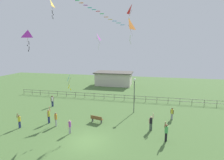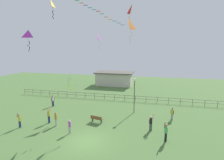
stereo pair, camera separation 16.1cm
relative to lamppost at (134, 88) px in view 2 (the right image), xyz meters
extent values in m
plane|color=#4C7038|center=(-3.53, -8.76, -3.43)|extent=(80.00, 80.00, 0.00)
cylinder|color=#38383D|center=(0.00, 0.00, -1.21)|extent=(0.10, 0.10, 4.43)
sphere|color=white|center=(0.00, 0.00, 1.15)|extent=(0.36, 0.36, 0.36)
cube|color=brown|center=(-3.95, -4.31, -2.98)|extent=(1.55, 0.72, 0.06)
cube|color=brown|center=(-3.99, -4.49, -2.76)|extent=(1.48, 0.39, 0.36)
cube|color=#333338|center=(-4.54, -4.18, -3.21)|extent=(0.08, 0.36, 0.45)
cube|color=#333338|center=(-3.37, -4.45, -3.21)|extent=(0.08, 0.36, 0.45)
cylinder|color=navy|center=(-9.42, -5.67, -3.01)|extent=(0.15, 0.15, 0.85)
cylinder|color=navy|center=(-9.43, -5.83, -3.01)|extent=(0.15, 0.15, 0.85)
cylinder|color=gold|center=(-9.43, -5.75, -2.28)|extent=(0.31, 0.31, 0.60)
sphere|color=tan|center=(-9.43, -5.75, -1.86)|extent=(0.23, 0.23, 0.23)
cylinder|color=tan|center=(-9.36, -5.55, -1.74)|extent=(0.19, 0.10, 0.58)
cylinder|color=tan|center=(-9.44, -5.96, -2.32)|extent=(0.09, 0.09, 0.57)
cylinder|color=black|center=(3.74, -7.14, -2.99)|extent=(0.15, 0.15, 0.88)
cylinder|color=black|center=(3.82, -7.00, -2.99)|extent=(0.15, 0.15, 0.88)
cylinder|color=#4CB259|center=(3.78, -7.07, -2.25)|extent=(0.32, 0.32, 0.62)
sphere|color=#8C6647|center=(3.78, -7.07, -1.82)|extent=(0.23, 0.23, 0.23)
cylinder|color=#8C6647|center=(3.63, -7.23, -1.70)|extent=(0.19, 0.17, 0.59)
cylinder|color=#8C6647|center=(3.89, -6.89, -2.28)|extent=(0.10, 0.10, 0.59)
cylinder|color=#3F4C47|center=(2.42, -5.06, -3.02)|extent=(0.14, 0.14, 0.83)
cylinder|color=#3F4C47|center=(2.26, -5.11, -3.02)|extent=(0.14, 0.14, 0.83)
cylinder|color=black|center=(2.34, -5.08, -2.31)|extent=(0.30, 0.30, 0.58)
sphere|color=beige|center=(2.34, -5.08, -1.91)|extent=(0.22, 0.22, 0.22)
cylinder|color=beige|center=(2.55, -5.07, -1.79)|extent=(0.15, 0.23, 0.56)
cylinder|color=beige|center=(2.15, -5.14, -2.35)|extent=(0.09, 0.09, 0.55)
cylinder|color=#99999E|center=(-8.20, -6.25, -3.02)|extent=(0.14, 0.14, 0.81)
cylinder|color=#99999E|center=(-8.15, -6.40, -3.02)|extent=(0.14, 0.14, 0.81)
cylinder|color=orange|center=(-8.18, -6.32, -2.33)|extent=(0.30, 0.30, 0.58)
sphere|color=#8C6647|center=(-8.18, -6.32, -1.93)|extent=(0.22, 0.22, 0.22)
cylinder|color=#8C6647|center=(-8.24, -6.13, -2.36)|extent=(0.09, 0.09, 0.55)
cylinder|color=#8C6647|center=(-8.11, -6.51, -2.36)|extent=(0.09, 0.09, 0.55)
cylinder|color=navy|center=(-12.32, -0.24, -3.00)|extent=(0.15, 0.15, 0.86)
cylinder|color=navy|center=(-12.22, -0.10, -3.00)|extent=(0.15, 0.15, 0.86)
cylinder|color=white|center=(-12.27, -0.17, -2.27)|extent=(0.31, 0.31, 0.61)
sphere|color=brown|center=(-12.27, -0.17, -1.85)|extent=(0.23, 0.23, 0.23)
cylinder|color=brown|center=(-12.38, -0.35, -2.30)|extent=(0.09, 0.09, 0.58)
cylinder|color=brown|center=(-12.16, 0.01, -2.30)|extent=(0.09, 0.09, 0.58)
cylinder|color=#99999E|center=(-5.87, -7.72, -3.05)|extent=(0.13, 0.13, 0.76)
cylinder|color=#99999E|center=(-5.82, -7.58, -3.05)|extent=(0.13, 0.13, 0.76)
cylinder|color=purple|center=(-5.85, -7.65, -2.41)|extent=(0.28, 0.28, 0.53)
sphere|color=beige|center=(-5.85, -7.65, -2.04)|extent=(0.20, 0.20, 0.20)
cylinder|color=beige|center=(-5.91, -7.82, -2.44)|extent=(0.08, 0.08, 0.51)
cylinder|color=beige|center=(-5.79, -7.47, -2.44)|extent=(0.08, 0.08, 0.51)
cylinder|color=navy|center=(-11.89, -7.70, -3.05)|extent=(0.13, 0.13, 0.77)
cylinder|color=navy|center=(-11.88, -7.55, -3.05)|extent=(0.13, 0.13, 0.77)
cylinder|color=gold|center=(-11.89, -7.63, -2.39)|extent=(0.28, 0.28, 0.54)
sphere|color=#8C6647|center=(-11.89, -7.63, -2.01)|extent=(0.21, 0.21, 0.21)
cylinder|color=#8C6647|center=(-11.95, -7.81, -1.91)|extent=(0.22, 0.10, 0.52)
cylinder|color=#8C6647|center=(-11.87, -7.44, -2.42)|extent=(0.08, 0.08, 0.52)
cylinder|color=#99999E|center=(4.91, -1.50, -3.05)|extent=(0.13, 0.13, 0.77)
cylinder|color=#99999E|center=(4.80, -1.40, -3.05)|extent=(0.13, 0.13, 0.77)
cylinder|color=gold|center=(4.85, -1.45, -2.39)|extent=(0.28, 0.28, 0.55)
sphere|color=brown|center=(4.85, -1.45, -2.01)|extent=(0.21, 0.21, 0.21)
cylinder|color=brown|center=(5.00, -1.57, -2.42)|extent=(0.08, 0.08, 0.52)
cylinder|color=brown|center=(4.71, -1.33, -2.42)|extent=(0.08, 0.08, 0.52)
pyramid|color=#B22DB2|center=(-13.14, -3.31, 7.04)|extent=(1.17, 0.62, 0.98)
cylinder|color=#4C381E|center=(-13.10, -3.50, 6.55)|extent=(0.10, 0.41, 0.99)
cube|color=black|center=(-13.02, -3.46, 6.07)|extent=(0.11, 0.02, 0.21)
cube|color=black|center=(-13.02, -3.46, 5.85)|extent=(0.08, 0.03, 0.20)
cube|color=black|center=(-13.19, -3.55, 5.63)|extent=(0.11, 0.03, 0.21)
cube|color=black|center=(-13.03, -3.47, 5.41)|extent=(0.10, 0.03, 0.21)
cube|color=black|center=(-13.06, -3.48, 5.19)|extent=(0.09, 0.05, 0.20)
cube|color=black|center=(-13.14, -3.52, 4.97)|extent=(0.09, 0.03, 0.20)
pyramid|color=yellow|center=(-10.97, -1.34, 11.01)|extent=(0.57, 1.08, 0.97)
cylinder|color=#4C381E|center=(-10.78, -1.31, 10.52)|extent=(0.39, 0.09, 0.97)
cube|color=black|center=(-10.78, -1.31, 10.06)|extent=(0.11, 0.04, 0.21)
cube|color=black|center=(-10.78, -1.31, 9.84)|extent=(0.08, 0.04, 0.20)
cube|color=black|center=(-10.69, -1.26, 9.62)|extent=(0.11, 0.04, 0.21)
cube|color=black|center=(-10.82, -1.33, 9.40)|extent=(0.12, 0.02, 0.21)
cube|color=black|center=(-10.75, -1.29, 9.18)|extent=(0.08, 0.02, 0.20)
pyramid|color=#B22DB2|center=(-6.14, 2.94, 6.90)|extent=(0.61, 0.73, 1.06)
cylinder|color=#4C381E|center=(-5.84, 2.94, 6.37)|extent=(0.61, 0.02, 1.06)
cube|color=white|center=(-5.80, 2.96, 5.83)|extent=(0.10, 0.04, 0.20)
cube|color=white|center=(-5.77, 2.97, 5.61)|extent=(0.11, 0.04, 0.21)
cube|color=white|center=(-5.88, 2.92, 5.39)|extent=(0.11, 0.01, 0.21)
cube|color=white|center=(-5.85, 2.93, 5.17)|extent=(0.09, 0.02, 0.20)
pyramid|color=orange|center=(-0.78, -1.33, 8.13)|extent=(1.04, 1.31, 1.40)
cylinder|color=#4C381E|center=(-0.48, -1.45, 7.43)|extent=(0.62, 0.26, 1.40)
cube|color=white|center=(-0.50, -1.46, 6.74)|extent=(0.11, 0.04, 0.21)
cube|color=white|center=(-0.51, -1.47, 6.52)|extent=(0.09, 0.04, 0.20)
cube|color=white|center=(-0.53, -1.48, 6.30)|extent=(0.09, 0.05, 0.20)
cube|color=white|center=(-0.49, -1.46, 6.08)|extent=(0.12, 0.04, 0.21)
cube|color=white|center=(-0.43, -1.42, 5.86)|extent=(0.11, 0.04, 0.21)
pyramid|color=#198CD1|center=(-6.16, -6.19, 2.31)|extent=(0.82, 1.16, 0.96)
cylinder|color=#4C381E|center=(-6.34, -6.27, 1.84)|extent=(0.38, 0.18, 0.96)
cube|color=yellow|center=(-6.37, -6.29, 1.38)|extent=(0.10, 0.02, 0.21)
cube|color=yellow|center=(-6.43, -6.32, 1.16)|extent=(0.09, 0.03, 0.20)
cube|color=yellow|center=(-6.25, -6.23, 0.94)|extent=(0.09, 0.03, 0.20)
pyramid|color=red|center=(-0.98, 3.95, 10.88)|extent=(0.81, 0.86, 1.37)
cylinder|color=#4C381E|center=(-1.27, 4.04, 10.20)|extent=(0.61, 0.20, 1.37)
cube|color=yellow|center=(-1.34, 4.01, 9.53)|extent=(0.09, 0.02, 0.20)
cube|color=yellow|center=(-1.25, 4.05, 9.31)|extent=(0.12, 0.04, 0.21)
cube|color=yellow|center=(-1.27, 4.05, 9.09)|extent=(0.11, 0.03, 0.21)
cube|color=yellow|center=(-1.36, 4.00, 8.87)|extent=(0.10, 0.05, 0.21)
cube|color=#1EB759|center=(-6.28, -3.56, 10.60)|extent=(0.48, 0.25, 0.03)
cube|color=orange|center=(-5.81, -3.55, 10.32)|extent=(0.48, 0.25, 0.03)
cube|color=#B22DB2|center=(-5.35, -3.48, 10.07)|extent=(0.52, 0.36, 0.03)
cube|color=#19B2B2|center=(-4.89, -3.37, 9.80)|extent=(0.51, 0.33, 0.03)
cube|color=#19B2B2|center=(-4.42, -3.32, 9.59)|extent=(0.48, 0.25, 0.03)
cube|color=red|center=(-3.95, -3.35, 9.39)|extent=(0.50, 0.31, 0.03)
cube|color=#1EB759|center=(-3.48, -3.39, 9.09)|extent=(0.48, 0.25, 0.03)
cube|color=orange|center=(-3.00, -3.37, 8.73)|extent=(0.49, 0.28, 0.03)
cube|color=yellow|center=(-2.53, -3.35, 8.46)|extent=(0.48, 0.25, 0.03)
cube|color=#198CD1|center=(-2.06, -3.31, 8.28)|extent=(0.50, 0.30, 0.03)
cube|color=#19B2B2|center=(-1.59, -3.30, 8.06)|extent=(0.49, 0.28, 0.03)
cube|color=#198CD1|center=(-1.13, -3.39, 7.84)|extent=(0.53, 0.38, 0.03)
cylinder|color=#4C4742|center=(-21.54, 5.24, -2.96)|extent=(0.06, 0.06, 0.95)
cylinder|color=#4C4742|center=(-19.74, 5.24, -2.96)|extent=(0.06, 0.06, 0.95)
cylinder|color=#4C4742|center=(-18.00, 5.24, -2.96)|extent=(0.06, 0.06, 0.95)
cylinder|color=#4C4742|center=(-16.22, 5.24, -2.96)|extent=(0.06, 0.06, 0.95)
cylinder|color=#4C4742|center=(-14.47, 5.24, -2.96)|extent=(0.06, 0.06, 0.95)
cylinder|color=#4C4742|center=(-12.71, 5.24, -2.96)|extent=(0.06, 0.06, 0.95)
cylinder|color=#4C4742|center=(-10.92, 5.24, -2.96)|extent=(0.06, 0.06, 0.95)
cylinder|color=#4C4742|center=(-9.18, 5.24, -2.96)|extent=(0.06, 0.06, 0.95)
cylinder|color=#4C4742|center=(-7.45, 5.24, -2.96)|extent=(0.06, 0.06, 0.95)
cylinder|color=#4C4742|center=(-5.66, 5.24, -2.96)|extent=(0.06, 0.06, 0.95)
cylinder|color=#4C4742|center=(-3.87, 5.24, -2.96)|extent=(0.06, 0.06, 0.95)
cylinder|color=#4C4742|center=(-2.14, 5.24, -2.96)|extent=(0.06, 0.06, 0.95)
cylinder|color=#4C4742|center=(-0.37, 5.24, -2.96)|extent=(0.06, 0.06, 0.95)
cylinder|color=#4C4742|center=(1.41, 5.24, -2.96)|extent=(0.06, 0.06, 0.95)
cylinder|color=#4C4742|center=(3.19, 5.24, -2.96)|extent=(0.06, 0.06, 0.95)
cylinder|color=#4C4742|center=(4.93, 5.24, -2.96)|extent=(0.06, 0.06, 0.95)
cylinder|color=#4C4742|center=(6.71, 5.24, -2.96)|extent=(0.06, 0.06, 0.95)
cylinder|color=#4C4742|center=(8.48, 5.24, -2.96)|extent=(0.06, 0.06, 0.95)
cylinder|color=#4C4742|center=(10.25, 5.24, -2.96)|extent=(0.06, 0.06, 0.95)
cylinder|color=#4C4742|center=(12.00, 5.24, -2.96)|extent=(0.06, 0.06, 0.95)
cube|color=#4C4742|center=(-3.53, 5.24, -2.52)|extent=(36.00, 0.05, 0.05)
cube|color=#4C4742|center=(-3.53, 5.24, -2.96)|extent=(36.00, 0.05, 0.05)
cube|color=beige|center=(-6.52, 17.24, -1.98)|extent=(8.11, 4.39, 2.89)
cube|color=#59544C|center=(-6.52, 17.24, -0.42)|extent=(8.71, 4.99, 0.24)
camera|label=1|loc=(2.24, -23.71, 5.42)|focal=28.91mm
camera|label=2|loc=(2.40, -23.68, 5.42)|focal=28.91mm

